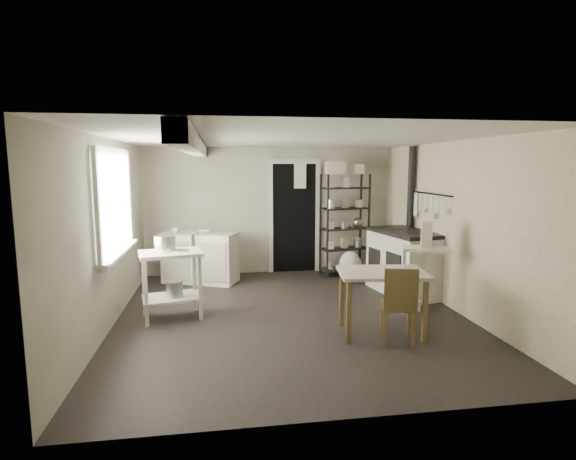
{
  "coord_description": "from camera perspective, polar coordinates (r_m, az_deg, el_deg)",
  "views": [
    {
      "loc": [
        -0.91,
        -5.65,
        1.96
      ],
      "look_at": [
        0.0,
        0.3,
        1.1
      ],
      "focal_mm": 28.0,
      "sensor_mm": 36.0,
      "label": 1
    }
  ],
  "objects": [
    {
      "name": "floor",
      "position": [
        6.05,
        0.44,
        -10.77
      ],
      "size": [
        5.0,
        5.0,
        0.0
      ],
      "primitive_type": "plane",
      "color": "black",
      "rests_on": "ground"
    },
    {
      "name": "ceiling",
      "position": [
        5.74,
        0.46,
        11.52
      ],
      "size": [
        5.0,
        5.0,
        0.0
      ],
      "primitive_type": "plane",
      "rotation": [
        3.14,
        0.0,
        0.0
      ],
      "color": "silver",
      "rests_on": "wall_back"
    },
    {
      "name": "wall_back",
      "position": [
        8.24,
        -2.32,
        2.49
      ],
      "size": [
        4.5,
        0.02,
        2.3
      ],
      "primitive_type": "cube",
      "color": "#A6A28D",
      "rests_on": "ground"
    },
    {
      "name": "wall_front",
      "position": [
        3.38,
        7.23,
        -5.83
      ],
      "size": [
        4.5,
        0.02,
        2.3
      ],
      "primitive_type": "cube",
      "color": "#A6A28D",
      "rests_on": "ground"
    },
    {
      "name": "wall_left",
      "position": [
        5.87,
        -21.8,
        -0.4
      ],
      "size": [
        0.02,
        5.0,
        2.3
      ],
      "primitive_type": "cube",
      "color": "#A6A28D",
      "rests_on": "ground"
    },
    {
      "name": "wall_right",
      "position": [
        6.53,
        20.34,
        0.49
      ],
      "size": [
        0.02,
        5.0,
        2.3
      ],
      "primitive_type": "cube",
      "color": "#A6A28D",
      "rests_on": "ground"
    },
    {
      "name": "window",
      "position": [
        6.02,
        -21.27,
        3.18
      ],
      "size": [
        0.12,
        1.76,
        1.28
      ],
      "primitive_type": null,
      "color": "beige",
      "rests_on": "wall_left"
    },
    {
      "name": "doorway",
      "position": [
        8.29,
        0.8,
        1.49
      ],
      "size": [
        0.96,
        0.1,
        2.08
      ],
      "primitive_type": null,
      "color": "beige",
      "rests_on": "ground"
    },
    {
      "name": "ceiling_beam",
      "position": [
        5.67,
        -11.81,
        10.38
      ],
      "size": [
        0.18,
        5.0,
        0.18
      ],
      "primitive_type": null,
      "color": "beige",
      "rests_on": "ceiling"
    },
    {
      "name": "wallpaper_panel",
      "position": [
        6.52,
        20.27,
        0.49
      ],
      "size": [
        0.01,
        5.0,
        2.3
      ],
      "primitive_type": null,
      "color": "beige",
      "rests_on": "wall_right"
    },
    {
      "name": "utensil_rail",
      "position": [
        6.99,
        17.7,
        4.38
      ],
      "size": [
        0.06,
        1.2,
        0.44
      ],
      "primitive_type": null,
      "color": "#B7B7B9",
      "rests_on": "wall_right"
    },
    {
      "name": "prep_table",
      "position": [
        6.03,
        -14.55,
        -7.15
      ],
      "size": [
        0.87,
        0.7,
        0.88
      ],
      "primitive_type": null,
      "rotation": [
        0.0,
        0.0,
        0.21
      ],
      "color": "beige",
      "rests_on": "ground"
    },
    {
      "name": "stockpot",
      "position": [
        5.96,
        -15.34,
        -2.03
      ],
      "size": [
        0.32,
        0.32,
        0.28
      ],
      "primitive_type": "cylinder",
      "rotation": [
        0.0,
        0.0,
        -0.28
      ],
      "color": "#B7B7B9",
      "rests_on": "prep_table"
    },
    {
      "name": "saucepan",
      "position": [
        5.91,
        -13.36,
        -2.93
      ],
      "size": [
        0.2,
        0.2,
        0.1
      ],
      "primitive_type": "cylinder",
      "rotation": [
        0.0,
        0.0,
        0.07
      ],
      "color": "#B7B7B9",
      "rests_on": "prep_table"
    },
    {
      "name": "bucket",
      "position": [
        5.99,
        -14.21,
        -7.38
      ],
      "size": [
        0.27,
        0.27,
        0.23
      ],
      "primitive_type": "cylinder",
      "rotation": [
        0.0,
        0.0,
        0.29
      ],
      "color": "#B7B7B9",
      "rests_on": "prep_table"
    },
    {
      "name": "base_cabinets",
      "position": [
        7.76,
        -11.06,
        -3.16
      ],
      "size": [
        1.4,
        0.99,
        0.85
      ],
      "primitive_type": null,
      "rotation": [
        0.0,
        0.0,
        -0.37
      ],
      "color": "#ECE6CE",
      "rests_on": "ground"
    },
    {
      "name": "mixing_bowl",
      "position": [
        7.58,
        -10.77,
        0.38
      ],
      "size": [
        0.38,
        0.38,
        0.07
      ],
      "primitive_type": "imported",
      "rotation": [
        0.0,
        0.0,
        0.39
      ],
      "color": "silver",
      "rests_on": "base_cabinets"
    },
    {
      "name": "counter_cup",
      "position": [
        7.66,
        -14.2,
        0.47
      ],
      "size": [
        0.16,
        0.16,
        0.1
      ],
      "primitive_type": "imported",
      "rotation": [
        0.0,
        0.0,
        0.28
      ],
      "color": "silver",
      "rests_on": "base_cabinets"
    },
    {
      "name": "shelf_rack",
      "position": [
        8.12,
        7.21,
        0.93
      ],
      "size": [
        0.91,
        0.51,
        1.82
      ],
      "primitive_type": null,
      "rotation": [
        0.0,
        0.0,
        0.21
      ],
      "color": "black",
      "rests_on": "ground"
    },
    {
      "name": "shelf_jar",
      "position": [
        8.07,
        5.47,
        3.93
      ],
      "size": [
        0.09,
        0.09,
        0.2
      ],
      "primitive_type": "imported",
      "rotation": [
        0.0,
        0.0,
        -0.01
      ],
      "color": "silver",
      "rests_on": "shelf_rack"
    },
    {
      "name": "storage_box_a",
      "position": [
        7.96,
        5.97,
        8.45
      ],
      "size": [
        0.33,
        0.29,
        0.22
      ],
      "primitive_type": "cube",
      "rotation": [
        0.0,
        0.0,
        -0.05
      ],
      "color": "beige",
      "rests_on": "shelf_rack"
    },
    {
      "name": "storage_box_b",
      "position": [
        8.16,
        8.71,
        8.25
      ],
      "size": [
        0.33,
        0.31,
        0.17
      ],
      "primitive_type": "cube",
      "rotation": [
        0.0,
        0.0,
        -0.28
      ],
      "color": "beige",
      "rests_on": "shelf_rack"
    },
    {
      "name": "stove",
      "position": [
        7.18,
        14.58,
        -4.35
      ],
      "size": [
        0.9,
        1.35,
        0.98
      ],
      "primitive_type": null,
      "rotation": [
        0.0,
        0.0,
        0.18
      ],
      "color": "#ECE6CE",
      "rests_on": "ground"
    },
    {
      "name": "stovepipe",
      "position": [
        7.55,
        15.36,
        5.03
      ],
      "size": [
        0.13,
        0.13,
        1.37
      ],
      "primitive_type": null,
      "rotation": [
        0.0,
        0.0,
        0.32
      ],
      "color": "black",
      "rests_on": "stove"
    },
    {
      "name": "side_ledge",
      "position": [
        6.2,
        17.05,
        -6.54
      ],
      "size": [
        0.67,
        0.52,
        0.91
      ],
      "primitive_type": null,
      "rotation": [
        0.0,
        0.0,
        -0.38
      ],
      "color": "beige",
      "rests_on": "ground"
    },
    {
      "name": "oats_box",
      "position": [
        6.07,
        17.15,
        -1.24
      ],
      "size": [
        0.2,
        0.25,
        0.32
      ],
      "primitive_type": "cube",
      "rotation": [
        0.0,
        0.0,
        -0.39
      ],
      "color": "beige",
      "rests_on": "side_ledge"
    },
    {
      "name": "work_table",
      "position": [
        5.43,
        11.77,
        -8.97
      ],
      "size": [
        1.07,
        0.81,
        0.75
      ],
      "primitive_type": null,
      "rotation": [
        0.0,
        0.0,
        -0.13
      ],
      "color": "beige",
      "rests_on": "ground"
    },
    {
      "name": "table_cup",
      "position": [
        5.26,
        14.05,
        -4.83
      ],
      "size": [
        0.09,
        0.09,
        0.09
      ],
      "primitive_type": "imported",
      "rotation": [
        0.0,
        0.0,
        -0.01
      ],
      "color": "silver",
      "rests_on": "work_table"
    },
    {
      "name": "chair",
      "position": [
        5.21,
        13.83,
        -8.58
      ],
      "size": [
        0.44,
        0.46,
        0.88
      ],
      "primitive_type": null,
      "rotation": [
        0.0,
        0.0,
        -0.25
      ],
      "color": "brown",
      "rests_on": "ground"
    },
    {
      "name": "flour_sack",
      "position": [
        8.05,
        7.89,
        -4.29
      ],
      "size": [
        0.45,
        0.41,
        0.47
      ],
      "primitive_type": "ellipsoid",
      "rotation": [
        0.0,
        0.0,
        -0.22
      ],
      "color": "silver",
      "rests_on": "ground"
    },
    {
      "name": "floor_crock",
      "position": [
        6.45,
        16.01,
        -9.18
      ],
      "size": [
        0.12,
        0.12,
        0.14
      ],
      "primitive_type": "cylinder",
      "rotation": [
        0.0,
        0.0,
        -0.06
      ],
      "color": "silver",
      "rests_on": "ground"
    }
  ]
}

